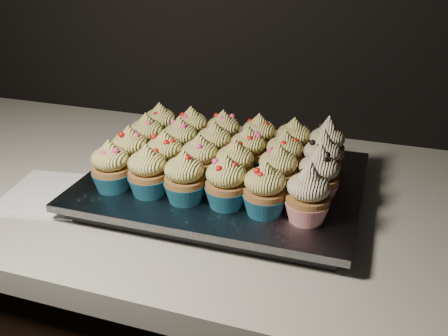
% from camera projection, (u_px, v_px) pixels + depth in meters
% --- Properties ---
extents(worktop, '(2.44, 0.64, 0.04)m').
position_uv_depth(worktop, '(127.00, 181.00, 0.94)').
color(worktop, beige).
rests_on(worktop, cabinet).
extents(napkin, '(0.18, 0.18, 0.00)m').
position_uv_depth(napkin, '(53.00, 194.00, 0.85)').
color(napkin, white).
rests_on(napkin, worktop).
extents(baking_tray, '(0.42, 0.32, 0.02)m').
position_uv_depth(baking_tray, '(224.00, 189.00, 0.85)').
color(baking_tray, black).
rests_on(baking_tray, worktop).
extents(foil_lining, '(0.45, 0.35, 0.01)m').
position_uv_depth(foil_lining, '(224.00, 180.00, 0.84)').
color(foil_lining, silver).
rests_on(foil_lining, baking_tray).
extents(cupcake_0, '(0.06, 0.06, 0.08)m').
position_uv_depth(cupcake_0, '(111.00, 167.00, 0.78)').
color(cupcake_0, '#1A5F7D').
rests_on(cupcake_0, foil_lining).
extents(cupcake_1, '(0.06, 0.06, 0.08)m').
position_uv_depth(cupcake_1, '(148.00, 172.00, 0.77)').
color(cupcake_1, '#1A5F7D').
rests_on(cupcake_1, foil_lining).
extents(cupcake_2, '(0.06, 0.06, 0.08)m').
position_uv_depth(cupcake_2, '(184.00, 178.00, 0.75)').
color(cupcake_2, '#1A5F7D').
rests_on(cupcake_2, foil_lining).
extents(cupcake_3, '(0.06, 0.06, 0.08)m').
position_uv_depth(cupcake_3, '(226.00, 183.00, 0.73)').
color(cupcake_3, '#1A5F7D').
rests_on(cupcake_3, foil_lining).
extents(cupcake_4, '(0.06, 0.06, 0.08)m').
position_uv_depth(cupcake_4, '(265.00, 190.00, 0.71)').
color(cupcake_4, '#1A5F7D').
rests_on(cupcake_4, foil_lining).
extents(cupcake_5, '(0.06, 0.06, 0.10)m').
position_uv_depth(cupcake_5, '(308.00, 195.00, 0.69)').
color(cupcake_5, red).
rests_on(cupcake_5, foil_lining).
extents(cupcake_6, '(0.06, 0.06, 0.08)m').
position_uv_depth(cupcake_6, '(131.00, 151.00, 0.84)').
color(cupcake_6, '#1A5F7D').
rests_on(cupcake_6, foil_lining).
extents(cupcake_7, '(0.06, 0.06, 0.08)m').
position_uv_depth(cupcake_7, '(165.00, 156.00, 0.82)').
color(cupcake_7, '#1A5F7D').
rests_on(cupcake_7, foil_lining).
extents(cupcake_8, '(0.06, 0.06, 0.08)m').
position_uv_depth(cupcake_8, '(200.00, 160.00, 0.80)').
color(cupcake_8, '#1A5F7D').
rests_on(cupcake_8, foil_lining).
extents(cupcake_9, '(0.06, 0.06, 0.08)m').
position_uv_depth(cupcake_9, '(235.00, 166.00, 0.78)').
color(cupcake_9, '#1A5F7D').
rests_on(cupcake_9, foil_lining).
extents(cupcake_10, '(0.06, 0.06, 0.08)m').
position_uv_depth(cupcake_10, '(278.00, 171.00, 0.77)').
color(cupcake_10, '#1A5F7D').
rests_on(cupcake_10, foil_lining).
extents(cupcake_11, '(0.06, 0.06, 0.10)m').
position_uv_depth(cupcake_11, '(318.00, 176.00, 0.75)').
color(cupcake_11, red).
rests_on(cupcake_11, foil_lining).
extents(cupcake_12, '(0.06, 0.06, 0.08)m').
position_uv_depth(cupcake_12, '(147.00, 137.00, 0.89)').
color(cupcake_12, '#1A5F7D').
rests_on(cupcake_12, foil_lining).
extents(cupcake_13, '(0.06, 0.06, 0.08)m').
position_uv_depth(cupcake_13, '(180.00, 142.00, 0.88)').
color(cupcake_13, '#1A5F7D').
rests_on(cupcake_13, foil_lining).
extents(cupcake_14, '(0.06, 0.06, 0.08)m').
position_uv_depth(cupcake_14, '(214.00, 146.00, 0.86)').
color(cupcake_14, '#1A5F7D').
rests_on(cupcake_14, foil_lining).
extents(cupcake_15, '(0.06, 0.06, 0.08)m').
position_uv_depth(cupcake_15, '(248.00, 152.00, 0.84)').
color(cupcake_15, '#1A5F7D').
rests_on(cupcake_15, foil_lining).
extents(cupcake_16, '(0.06, 0.06, 0.08)m').
position_uv_depth(cupcake_16, '(284.00, 156.00, 0.82)').
color(cupcake_16, '#1A5F7D').
rests_on(cupcake_16, foil_lining).
extents(cupcake_17, '(0.06, 0.06, 0.10)m').
position_uv_depth(cupcake_17, '(322.00, 159.00, 0.80)').
color(cupcake_17, red).
rests_on(cupcake_17, foil_lining).
extents(cupcake_18, '(0.06, 0.06, 0.08)m').
position_uv_depth(cupcake_18, '(161.00, 126.00, 0.95)').
color(cupcake_18, '#1A5F7D').
rests_on(cupcake_18, foil_lining).
extents(cupcake_19, '(0.06, 0.06, 0.08)m').
position_uv_depth(cupcake_19, '(192.00, 130.00, 0.93)').
color(cupcake_19, '#1A5F7D').
rests_on(cupcake_19, foil_lining).
extents(cupcake_20, '(0.06, 0.06, 0.08)m').
position_uv_depth(cupcake_20, '(223.00, 134.00, 0.91)').
color(cupcake_20, '#1A5F7D').
rests_on(cupcake_20, foil_lining).
extents(cupcake_21, '(0.06, 0.06, 0.08)m').
position_uv_depth(cupcake_21, '(259.00, 138.00, 0.89)').
color(cupcake_21, '#1A5F7D').
rests_on(cupcake_21, foil_lining).
extents(cupcake_22, '(0.06, 0.06, 0.08)m').
position_uv_depth(cupcake_22, '(293.00, 142.00, 0.87)').
color(cupcake_22, '#1A5F7D').
rests_on(cupcake_22, foil_lining).
extents(cupcake_23, '(0.06, 0.06, 0.10)m').
position_uv_depth(cupcake_23, '(327.00, 146.00, 0.85)').
color(cupcake_23, red).
rests_on(cupcake_23, foil_lining).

